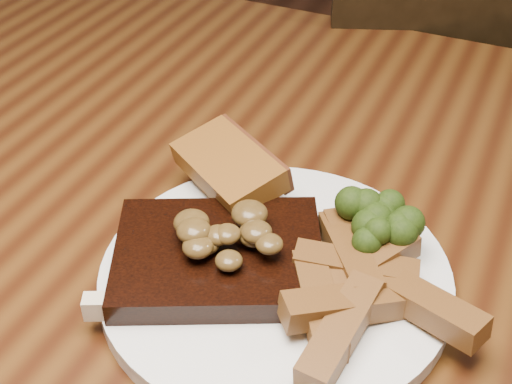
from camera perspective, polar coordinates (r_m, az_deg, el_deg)
dining_table at (r=0.69m, az=-0.32°, el=-8.53°), size 1.60×0.90×0.75m
chair_far at (r=1.26m, az=13.86°, el=2.29°), size 0.50×0.50×0.83m
plate at (r=0.57m, az=1.54°, el=-6.93°), size 0.28×0.28×0.01m
steak at (r=0.56m, az=-3.01°, el=-5.32°), size 0.20×0.18×0.02m
steak_bone at (r=0.53m, az=-5.73°, el=-9.28°), size 0.14×0.08×0.02m
mushroom_pile at (r=0.55m, az=-2.21°, el=-3.10°), size 0.08×0.08×0.03m
garlic_bread at (r=0.64m, az=-2.21°, el=0.64°), size 0.12×0.11×0.02m
potato_wedges at (r=0.55m, az=9.37°, el=-7.18°), size 0.12×0.12×0.02m
broccoli_cluster at (r=0.59m, az=10.35°, el=-2.84°), size 0.08×0.08×0.04m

